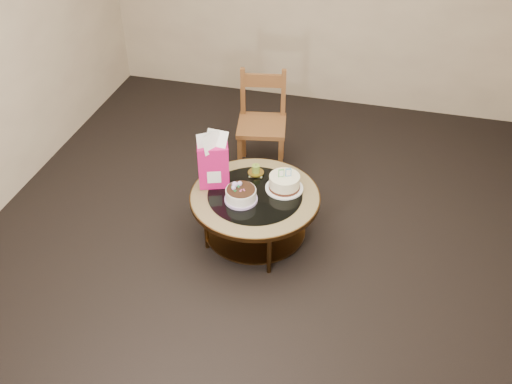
% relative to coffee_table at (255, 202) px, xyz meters
% --- Properties ---
extents(ground, '(5.00, 5.00, 0.00)m').
position_rel_coffee_table_xyz_m(ground, '(-0.00, 0.00, -0.38)').
color(ground, black).
rests_on(ground, ground).
extents(room_walls, '(4.52, 5.02, 2.61)m').
position_rel_coffee_table_xyz_m(room_walls, '(-0.00, 0.00, 1.16)').
color(room_walls, beige).
rests_on(room_walls, ground).
extents(coffee_table, '(1.02, 1.02, 0.46)m').
position_rel_coffee_table_xyz_m(coffee_table, '(0.00, 0.00, 0.00)').
color(coffee_table, '#513417').
rests_on(coffee_table, ground).
extents(decorated_cake, '(0.25, 0.25, 0.15)m').
position_rel_coffee_table_xyz_m(decorated_cake, '(-0.09, -0.10, 0.13)').
color(decorated_cake, '#B89BDB').
rests_on(decorated_cake, coffee_table).
extents(cream_cake, '(0.30, 0.30, 0.19)m').
position_rel_coffee_table_xyz_m(cream_cake, '(0.21, 0.13, 0.14)').
color(cream_cake, white).
rests_on(cream_cake, coffee_table).
extents(gift_bag, '(0.26, 0.23, 0.47)m').
position_rel_coffee_table_xyz_m(gift_bag, '(-0.34, 0.04, 0.31)').
color(gift_bag, '#C4126B').
rests_on(gift_bag, coffee_table).
extents(pillar_candle, '(0.13, 0.13, 0.10)m').
position_rel_coffee_table_xyz_m(pillar_candle, '(-0.06, 0.26, 0.11)').
color(pillar_candle, '#D4C457').
rests_on(pillar_candle, coffee_table).
extents(dining_chair, '(0.51, 0.51, 0.94)m').
position_rel_coffee_table_xyz_m(dining_chair, '(-0.20, 1.03, 0.10)').
color(dining_chair, brown).
rests_on(dining_chair, ground).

